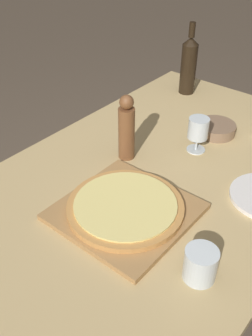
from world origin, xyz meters
TOP-DOWN VIEW (x-y plane):
  - ground_plane at (0.00, 0.00)m, footprint 12.00×12.00m
  - dining_table at (0.00, 0.00)m, footprint 0.97×1.67m
  - cutting_board at (0.03, -0.18)m, footprint 0.37×0.37m
  - pizza at (0.03, -0.18)m, footprint 0.35×0.35m
  - wine_bottle at (-0.29, 0.66)m, footprint 0.07×0.07m
  - pepper_mill at (-0.16, 0.06)m, footprint 0.06×0.06m
  - wine_glass at (0.02, 0.26)m, footprint 0.08×0.08m
  - small_bowl at (0.01, 0.41)m, footprint 0.15×0.15m
  - drinking_tumbler at (0.33, -0.24)m, footprint 0.09×0.09m

SIDE VIEW (x-z plane):
  - ground_plane at x=0.00m, z-range 0.00..0.00m
  - dining_table at x=0.00m, z-range 0.29..1.04m
  - cutting_board at x=0.03m, z-range 0.75..0.76m
  - small_bowl at x=0.01m, z-range 0.75..0.79m
  - pizza at x=0.03m, z-range 0.76..0.79m
  - drinking_tumbler at x=0.33m, z-range 0.75..0.84m
  - wine_glass at x=0.02m, z-range 0.77..0.90m
  - pepper_mill at x=-0.16m, z-range 0.74..0.99m
  - wine_bottle at x=-0.29m, z-range 0.72..1.05m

